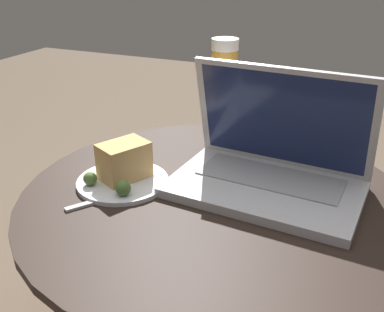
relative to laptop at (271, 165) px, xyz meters
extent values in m
cylinder|color=#9E9EA3|center=(-0.09, -0.07, -0.30)|extent=(0.07, 0.07, 0.47)
cylinder|color=black|center=(-0.09, -0.07, -0.06)|extent=(0.75, 0.75, 0.02)
cube|color=#B2B2B7|center=(0.00, -0.03, -0.04)|extent=(0.37, 0.25, 0.02)
cube|color=gray|center=(0.00, 0.00, -0.03)|extent=(0.29, 0.13, 0.00)
cube|color=#B2B2B7|center=(0.00, 0.05, 0.08)|extent=(0.36, 0.09, 0.22)
cube|color=#19234C|center=(0.00, 0.05, 0.08)|extent=(0.33, 0.07, 0.19)
cylinder|color=gold|center=(-0.15, 0.13, 0.07)|extent=(0.06, 0.06, 0.23)
cylinder|color=white|center=(-0.15, 0.13, 0.20)|extent=(0.06, 0.06, 0.02)
cylinder|color=silver|center=(-0.27, -0.10, -0.04)|extent=(0.18, 0.18, 0.01)
cube|color=tan|center=(-0.27, -0.09, 0.00)|extent=(0.10, 0.11, 0.07)
sphere|color=#4C6B33|center=(-0.32, -0.15, -0.03)|extent=(0.03, 0.03, 0.03)
sphere|color=#4C6B33|center=(-0.24, -0.16, -0.02)|extent=(0.03, 0.03, 0.03)
cube|color=#B2B2B7|center=(-0.27, -0.18, -0.05)|extent=(0.09, 0.12, 0.00)
cube|color=#B2B2B7|center=(-0.22, -0.10, -0.05)|extent=(0.05, 0.06, 0.00)
camera|label=1|loc=(0.17, -0.78, 0.38)|focal=42.00mm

